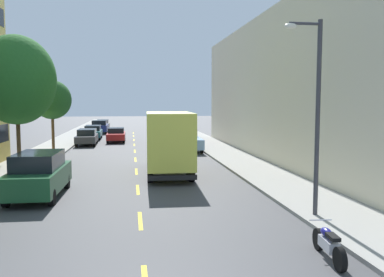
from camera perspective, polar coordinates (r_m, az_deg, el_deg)
ground_plane at (r=37.02m, az=-8.11°, el=-1.21°), size 160.00×160.00×0.00m
sidewalk_left at (r=35.68m, az=-19.56°, el=-1.59°), size 3.20×120.00×0.14m
sidewalk_right at (r=35.79m, az=3.36°, el=-1.28°), size 3.20×120.00×0.14m
lane_centerline_dashes at (r=31.55m, az=-8.02°, el=-2.31°), size 0.14×47.20×0.01m
apartment_block_opposite at (r=30.23m, az=19.09°, el=6.77°), size 10.00×36.00×10.15m
street_tree_second at (r=24.12m, az=-23.51°, el=7.57°), size 4.22×4.22×7.57m
street_tree_third at (r=33.77m, az=-19.12°, el=5.16°), size 2.98×2.98×5.66m
street_lamp at (r=14.53m, az=16.79°, el=4.76°), size 1.35×0.28×6.72m
delivery_box_truck at (r=22.70m, az=-3.34°, el=-0.20°), size 2.65×7.30×3.52m
parked_wagon_silver at (r=50.04m, az=-3.28°, el=1.41°), size 1.89×4.73×1.50m
parked_wagon_charcoal at (r=39.76m, az=-14.58°, el=0.27°), size 1.88×4.72×1.50m
parked_pickup_navy at (r=54.05m, az=-12.85°, el=1.59°), size 2.02×5.31×1.73m
parked_wagon_champagne at (r=60.27m, az=-12.48°, el=1.93°), size 1.88×4.72×1.50m
parked_pickup_burgundy at (r=39.50m, az=-1.83°, el=0.44°), size 2.03×5.31×1.73m
parked_pickup_sky at (r=34.02m, az=-0.66°, el=-0.32°), size 2.07×5.32×1.73m
parked_sedan_black at (r=59.27m, az=-4.12°, el=1.94°), size 1.83×4.51×1.43m
parked_suv_forest at (r=18.67m, az=-20.78°, el=-4.73°), size 2.06×4.85×1.93m
parked_wagon_teal at (r=45.91m, az=-13.78°, el=0.93°), size 1.88×4.72×1.50m
moving_red_sedan at (r=42.18m, az=-10.63°, el=0.55°), size 1.80×4.50×1.43m
parked_motorcycle at (r=11.39m, az=18.67°, el=-13.95°), size 0.62×2.05×0.90m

